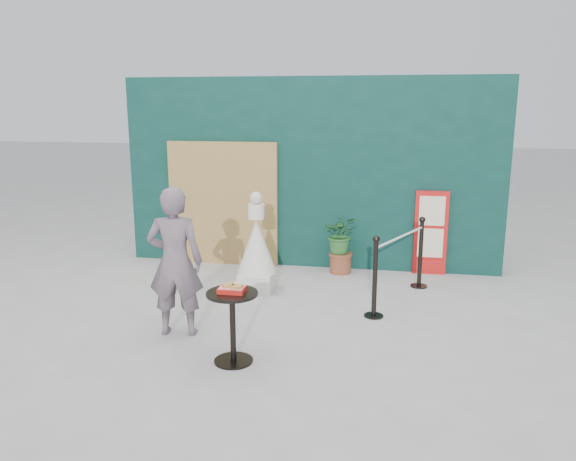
# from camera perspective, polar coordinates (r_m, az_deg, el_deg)

# --- Properties ---
(ground) EXTENTS (60.00, 60.00, 0.00)m
(ground) POSITION_cam_1_polar(r_m,az_deg,el_deg) (6.38, -2.02, -11.17)
(ground) COLOR #ADAAA5
(ground) RESTS_ON ground
(back_wall) EXTENTS (6.00, 0.30, 3.00)m
(back_wall) POSITION_cam_1_polar(r_m,az_deg,el_deg) (8.99, 2.29, 5.81)
(back_wall) COLOR #0A2F29
(back_wall) RESTS_ON ground
(bamboo_fence) EXTENTS (1.80, 0.08, 2.00)m
(bamboo_fence) POSITION_cam_1_polar(r_m,az_deg,el_deg) (9.17, -6.62, 2.71)
(bamboo_fence) COLOR tan
(bamboo_fence) RESTS_ON ground
(woman) EXTENTS (0.68, 0.50, 1.71)m
(woman) POSITION_cam_1_polar(r_m,az_deg,el_deg) (6.42, -11.40, -3.14)
(woman) COLOR slate
(woman) RESTS_ON ground
(menu_board) EXTENTS (0.50, 0.07, 1.30)m
(menu_board) POSITION_cam_1_polar(r_m,az_deg,el_deg) (8.87, 14.29, -0.25)
(menu_board) COLOR red
(menu_board) RESTS_ON ground
(statue) EXTENTS (0.55, 0.55, 1.41)m
(statue) POSITION_cam_1_polar(r_m,az_deg,el_deg) (7.89, -3.19, -2.03)
(statue) COLOR white
(statue) RESTS_ON ground
(cafe_table) EXTENTS (0.52, 0.52, 0.75)m
(cafe_table) POSITION_cam_1_polar(r_m,az_deg,el_deg) (5.74, -5.65, -8.63)
(cafe_table) COLOR black
(cafe_table) RESTS_ON ground
(food_basket) EXTENTS (0.26, 0.19, 0.11)m
(food_basket) POSITION_cam_1_polar(r_m,az_deg,el_deg) (5.64, -5.69, -5.89)
(food_basket) COLOR red
(food_basket) RESTS_ON cafe_table
(planter) EXTENTS (0.54, 0.47, 0.92)m
(planter) POSITION_cam_1_polar(r_m,az_deg,el_deg) (8.72, 5.39, -0.93)
(planter) COLOR brown
(planter) RESTS_ON ground
(stanchion_barrier) EXTENTS (0.84, 1.54, 1.03)m
(stanchion_barrier) POSITION_cam_1_polar(r_m,az_deg,el_deg) (7.60, 11.25, -3.47)
(stanchion_barrier) COLOR black
(stanchion_barrier) RESTS_ON ground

